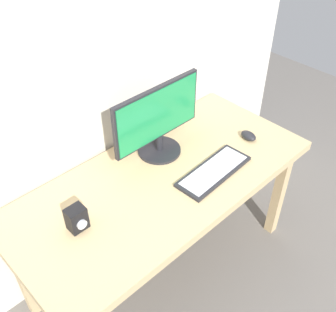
# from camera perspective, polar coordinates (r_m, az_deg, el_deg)

# --- Properties ---
(ground_plane) EXTENTS (6.00, 6.00, 0.00)m
(ground_plane) POSITION_cam_1_polar(r_m,az_deg,el_deg) (2.60, -0.66, -15.24)
(ground_plane) COLOR slate
(wall_back) EXTENTS (2.94, 0.04, 3.00)m
(wall_back) POSITION_cam_1_polar(r_m,az_deg,el_deg) (1.92, -9.99, 19.99)
(wall_back) COLOR silver
(wall_back) RESTS_ON ground_plane
(desk) EXTENTS (1.61, 0.74, 0.75)m
(desk) POSITION_cam_1_polar(r_m,az_deg,el_deg) (2.09, -0.79, -4.65)
(desk) COLOR tan
(desk) RESTS_ON ground_plane
(monitor) EXTENTS (0.55, 0.23, 0.39)m
(monitor) POSITION_cam_1_polar(r_m,az_deg,el_deg) (2.07, -1.48, 5.15)
(monitor) COLOR #232328
(monitor) RESTS_ON desk
(keyboard_primary) EXTENTS (0.44, 0.18, 0.02)m
(keyboard_primary) POSITION_cam_1_polar(r_m,az_deg,el_deg) (2.07, 6.51, -2.17)
(keyboard_primary) COLOR #232328
(keyboard_primary) RESTS_ON desk
(mouse) EXTENTS (0.07, 0.10, 0.04)m
(mouse) POSITION_cam_1_polar(r_m,az_deg,el_deg) (2.31, 11.35, 2.84)
(mouse) COLOR #232328
(mouse) RESTS_ON desk
(audio_controller) EXTENTS (0.08, 0.08, 0.12)m
(audio_controller) POSITION_cam_1_polar(r_m,az_deg,el_deg) (1.81, -12.82, -8.68)
(audio_controller) COLOR black
(audio_controller) RESTS_ON desk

